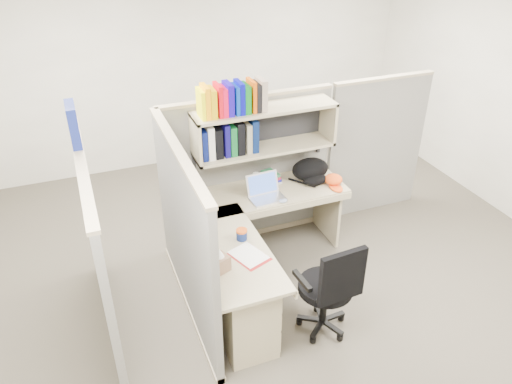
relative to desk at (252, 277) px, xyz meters
name	(u,v)px	position (x,y,z in m)	size (l,w,h in m)	color
ground	(281,284)	(0.41, 0.29, -0.44)	(6.00, 6.00, 0.00)	#38342B
room_shell	(286,132)	(0.41, 0.29, 1.18)	(6.00, 6.00, 6.00)	#B7B3A5
cubicle	(228,189)	(0.04, 0.74, 0.47)	(3.79, 1.84, 1.95)	slate
desk	(252,277)	(0.00, 0.00, 0.00)	(1.74, 1.75, 0.73)	gray
laptop	(267,189)	(0.43, 0.71, 0.41)	(0.33, 0.33, 0.24)	silver
backpack	(313,171)	(0.99, 0.87, 0.41)	(0.39, 0.30, 0.23)	black
orange_cap	(333,179)	(1.17, 0.74, 0.34)	(0.18, 0.21, 0.10)	#DF4813
snack_canister	(242,234)	(-0.03, 0.18, 0.34)	(0.10, 0.10, 0.10)	navy
tissue_box	(220,259)	(-0.32, -0.14, 0.39)	(0.13, 0.13, 0.20)	#87664C
mouse	(283,201)	(0.55, 0.60, 0.31)	(0.09, 0.06, 0.03)	#8090B6
paper_cup	(256,178)	(0.45, 1.06, 0.34)	(0.07, 0.07, 0.10)	silver
book_stack	(270,177)	(0.59, 1.02, 0.34)	(0.16, 0.21, 0.10)	gray
loose_paper	(249,255)	(-0.05, -0.05, 0.29)	(0.22, 0.29, 0.00)	white
task_chair	(327,301)	(0.52, -0.41, -0.10)	(0.52, 0.48, 0.97)	black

